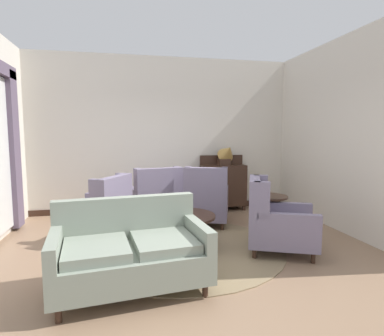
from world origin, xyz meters
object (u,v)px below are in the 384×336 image
object	(u,v)px
porcelain_vase	(178,206)
armchair_far_left	(101,212)
armchair_foreground_right	(155,200)
side_table	(269,213)
sideboard	(223,185)
coffee_table	(183,221)
gramophone	(227,153)
armchair_back_corner	(207,201)
settee	(130,252)
armchair_beside_settee	(275,222)

from	to	relation	value
porcelain_vase	armchair_far_left	world-z (taller)	armchair_far_left
armchair_foreground_right	side_table	distance (m)	2.10
sideboard	armchair_far_left	bearing A→B (deg)	-150.82
coffee_table	gramophone	xyz separation A→B (m)	(1.32, 2.02, 0.83)
porcelain_vase	side_table	bearing A→B (deg)	4.04
porcelain_vase	armchair_back_corner	distance (m)	1.24
coffee_table	side_table	xyz separation A→B (m)	(1.38, 0.12, 0.01)
porcelain_vase	settee	distance (m)	1.29
armchair_beside_settee	gramophone	size ratio (longest dim) A/B	2.11
coffee_table	sideboard	xyz separation A→B (m)	(1.27, 2.11, 0.14)
armchair_back_corner	armchair_foreground_right	bearing A→B (deg)	-2.76
coffee_table	sideboard	world-z (taller)	sideboard
armchair_far_left	armchair_foreground_right	bearing A→B (deg)	155.00
side_table	gramophone	bearing A→B (deg)	91.95
armchair_foreground_right	armchair_beside_settee	bearing A→B (deg)	116.41
armchair_beside_settee	sideboard	distance (m)	2.51
armchair_foreground_right	armchair_far_left	distance (m)	1.13
coffee_table	settee	bearing A→B (deg)	-125.42
armchair_foreground_right	armchair_back_corner	bearing A→B (deg)	144.23
porcelain_vase	side_table	xyz separation A→B (m)	(1.44, 0.10, -0.20)
coffee_table	porcelain_vase	world-z (taller)	porcelain_vase
armchair_back_corner	sideboard	bearing A→B (deg)	-101.16
settee	armchair_beside_settee	distance (m)	2.08
coffee_table	settee	xyz separation A→B (m)	(-0.75, -1.05, -0.01)
coffee_table	armchair_beside_settee	bearing A→B (deg)	-17.93
side_table	gramophone	distance (m)	2.07
settee	armchair_beside_settee	bearing A→B (deg)	11.68
porcelain_vase	gramophone	distance (m)	2.51
armchair_back_corner	armchair_beside_settee	distance (m)	1.55
armchair_foreground_right	side_table	bearing A→B (deg)	128.84
armchair_back_corner	armchair_foreground_right	xyz separation A→B (m)	(-0.90, 0.37, -0.01)
armchair_back_corner	armchair_far_left	bearing A→B (deg)	28.79
armchair_foreground_right	sideboard	xyz separation A→B (m)	(1.54, 0.71, 0.12)
settee	armchair_far_left	distance (m)	1.85
settee	armchair_foreground_right	bearing A→B (deg)	72.38
sideboard	gramophone	bearing A→B (deg)	-61.16
armchair_far_left	side_table	bearing A→B (deg)	105.33
gramophone	porcelain_vase	bearing A→B (deg)	-124.48
armchair_far_left	sideboard	world-z (taller)	sideboard
coffee_table	armchair_beside_settee	size ratio (longest dim) A/B	0.84
armchair_far_left	armchair_beside_settee	bearing A→B (deg)	93.65
sideboard	gramophone	distance (m)	0.69
coffee_table	gramophone	distance (m)	2.55
settee	armchair_beside_settee	size ratio (longest dim) A/B	1.48
sideboard	armchair_back_corner	bearing A→B (deg)	-120.82
armchair_foreground_right	coffee_table	bearing A→B (deg)	87.61
armchair_far_left	side_table	size ratio (longest dim) A/B	1.68
porcelain_vase	settee	world-z (taller)	settee
armchair_foreground_right	side_table	world-z (taller)	armchair_foreground_right
coffee_table	armchair_back_corner	world-z (taller)	armchair_back_corner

